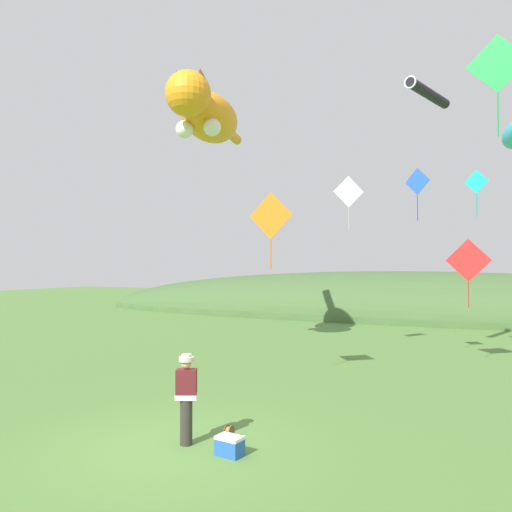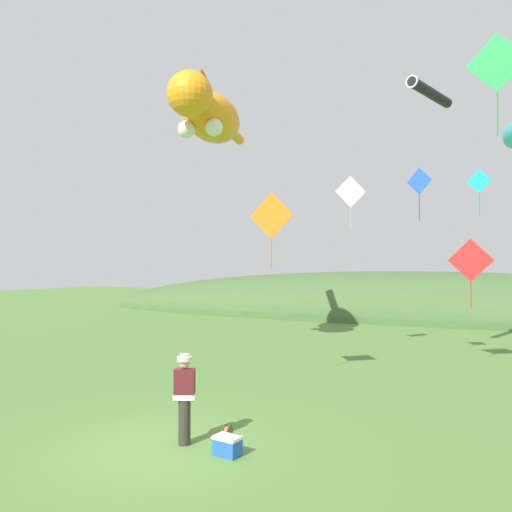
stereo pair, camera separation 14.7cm
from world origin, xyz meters
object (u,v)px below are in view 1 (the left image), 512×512
(kite_diamond_orange, at_px, (271,216))
(picnic_cooler, at_px, (230,446))
(kite_giant_cat, at_px, (206,115))
(kite_tube_streamer, at_px, (428,93))
(kite_diamond_white, at_px, (348,192))
(kite_diamond_blue, at_px, (417,182))
(kite_spool, at_px, (229,432))
(kite_diamond_red, at_px, (468,261))
(kite_diamond_teal, at_px, (477,182))
(kite_diamond_green, at_px, (498,64))
(festival_attendant, at_px, (186,396))

(kite_diamond_orange, bearing_deg, picnic_cooler, -74.58)
(kite_giant_cat, height_order, kite_tube_streamer, kite_giant_cat)
(kite_diamond_orange, relative_size, kite_diamond_white, 1.06)
(kite_diamond_blue, bearing_deg, kite_spool, -106.37)
(kite_diamond_red, bearing_deg, kite_diamond_orange, -133.69)
(kite_spool, bearing_deg, kite_diamond_teal, 69.09)
(kite_tube_streamer, relative_size, kite_diamond_red, 1.23)
(kite_giant_cat, height_order, kite_diamond_green, kite_giant_cat)
(kite_giant_cat, xyz_separation_m, kite_diamond_white, (5.66, 1.69, -3.41))
(kite_diamond_white, height_order, kite_diamond_teal, kite_diamond_teal)
(kite_tube_streamer, xyz_separation_m, kite_diamond_red, (1.24, 0.63, -5.94))
(kite_spool, distance_m, kite_diamond_red, 11.46)
(kite_tube_streamer, bearing_deg, kite_diamond_green, -73.96)
(kite_diamond_blue, relative_size, kite_diamond_green, 0.88)
(kite_diamond_white, relative_size, kite_diamond_teal, 1.21)
(kite_spool, height_order, kite_diamond_orange, kite_diamond_orange)
(kite_diamond_red, bearing_deg, kite_diamond_blue, -144.99)
(kite_diamond_green, bearing_deg, kite_diamond_red, 96.14)
(kite_diamond_red, relative_size, kite_diamond_teal, 1.36)
(kite_diamond_white, relative_size, kite_diamond_blue, 1.17)
(picnic_cooler, xyz_separation_m, kite_tube_streamer, (2.51, 10.24, 9.47))
(kite_diamond_orange, height_order, kite_diamond_red, kite_diamond_orange)
(festival_attendant, bearing_deg, kite_diamond_green, 26.82)
(festival_attendant, relative_size, kite_diamond_white, 0.82)
(festival_attendant, xyz_separation_m, kite_diamond_green, (5.63, 2.85, 6.68))
(kite_giant_cat, distance_m, kite_diamond_orange, 8.18)
(kite_spool, distance_m, picnic_cooler, 0.94)
(kite_diamond_white, bearing_deg, kite_diamond_green, -58.02)
(kite_diamond_green, bearing_deg, kite_diamond_teal, 93.53)
(kite_spool, bearing_deg, kite_diamond_green, 23.17)
(kite_diamond_orange, bearing_deg, kite_diamond_teal, 52.28)
(kite_diamond_teal, relative_size, kite_diamond_green, 0.85)
(festival_attendant, height_order, kite_diamond_green, kite_diamond_green)
(kite_diamond_red, bearing_deg, kite_giant_cat, -173.76)
(kite_diamond_orange, xyz_separation_m, kite_diamond_red, (5.23, 5.48, -1.29))
(festival_attendant, distance_m, kite_spool, 1.22)
(kite_diamond_blue, bearing_deg, kite_diamond_green, -70.37)
(kite_diamond_red, relative_size, kite_diamond_green, 1.15)
(festival_attendant, height_order, kite_diamond_blue, kite_diamond_blue)
(kite_tube_streamer, xyz_separation_m, kite_diamond_green, (2.09, -7.25, -2.02))
(kite_tube_streamer, distance_m, kite_diamond_orange, 7.81)
(kite_spool, height_order, kite_tube_streamer, kite_tube_streamer)
(kite_spool, relative_size, kite_diamond_orange, 0.12)
(kite_spool, relative_size, picnic_cooler, 0.50)
(kite_tube_streamer, height_order, kite_diamond_white, kite_tube_streamer)
(kite_giant_cat, relative_size, kite_diamond_blue, 4.10)
(kite_diamond_white, bearing_deg, kite_diamond_teal, 12.52)
(picnic_cooler, relative_size, kite_tube_streamer, 0.18)
(picnic_cooler, distance_m, kite_diamond_red, 12.02)
(kite_diamond_orange, height_order, kite_diamond_blue, kite_diamond_blue)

